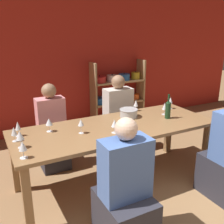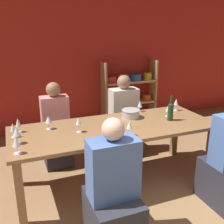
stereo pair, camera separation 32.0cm
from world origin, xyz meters
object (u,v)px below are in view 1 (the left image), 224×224
wine_glass_empty_c (165,107)px  person_far_a (118,125)px  wine_glass_white_a (23,146)px  wine_glass_white_c (114,124)px  wine_bottle_green (168,109)px  wine_glass_red_a (18,126)px  dining_table (116,133)px  shelf_unit (117,97)px  wine_glass_white_b (133,125)px  wine_glass_empty_e (81,123)px  person_near_a (125,198)px  wine_glass_empty_b (136,103)px  wine_glass_empty_a (49,122)px  wine_glass_empty_f (14,131)px  person_far_b (52,137)px  mixing_bowl (129,113)px  wine_glass_red_b (20,136)px  wine_glass_empty_d (170,101)px

wine_glass_empty_c → person_far_a: 0.89m
wine_glass_white_a → wine_glass_white_c: size_ratio=1.07×
wine_bottle_green → wine_glass_white_a: (-1.87, -0.27, -0.01)m
wine_glass_red_a → dining_table: bearing=-11.8°
shelf_unit → wine_glass_white_b: shelf_unit is taller
wine_glass_empty_c → wine_glass_white_c: size_ratio=1.06×
wine_glass_empty_e → person_near_a: bearing=-84.3°
wine_glass_empty_b → person_near_a: person_near_a is taller
dining_table → wine_glass_empty_a: size_ratio=15.52×
wine_glass_white_a → wine_glass_empty_f: bearing=92.0°
wine_glass_empty_a → wine_glass_white_a: size_ratio=0.94×
wine_glass_white_b → person_far_b: 1.35m
mixing_bowl → wine_glass_empty_a: (-1.07, -0.02, 0.06)m
wine_glass_empty_a → person_far_b: (0.17, 0.59, -0.44)m
mixing_bowl → wine_glass_red_b: bearing=-167.7°
wine_glass_red_a → wine_glass_white_b: (1.13, -0.55, 0.01)m
dining_table → wine_glass_white_c: size_ratio=15.69×
shelf_unit → person_near_a: bearing=-117.6°
wine_glass_red_a → wine_glass_white_b: wine_glass_white_b is taller
mixing_bowl → wine_glass_white_a: size_ratio=1.44×
person_far_a → shelf_unit: bearing=-118.4°
shelf_unit → wine_glass_empty_b: bearing=-109.7°
wine_glass_empty_c → wine_glass_empty_d: (0.25, 0.18, 0.01)m
wine_glass_empty_d → person_far_a: person_far_a is taller
wine_glass_empty_e → person_far_b: 0.93m
wine_glass_empty_c → shelf_unit: bearing=80.9°
mixing_bowl → wine_glass_empty_d: 0.74m
shelf_unit → wine_glass_white_a: shelf_unit is taller
wine_glass_red_a → person_far_b: person_far_b is taller
shelf_unit → mixing_bowl: size_ratio=5.28×
wine_glass_empty_c → wine_glass_red_a: 1.89m
wine_glass_empty_f → wine_glass_white_c: wine_glass_empty_f is taller
wine_glass_white_a → wine_glass_red_b: (0.02, 0.24, 0.01)m
wine_glass_empty_e → wine_glass_empty_f: (-0.69, 0.12, -0.01)m
wine_bottle_green → wine_glass_white_a: 1.89m
wine_glass_white_a → wine_glass_empty_d: bearing=15.1°
wine_glass_red_b → person_far_a: person_far_a is taller
wine_bottle_green → wine_glass_white_b: 0.75m
wine_glass_white_b → dining_table: bearing=96.5°
dining_table → person_near_a: person_near_a is taller
wine_bottle_green → wine_glass_empty_a: (-1.49, 0.26, -0.01)m
wine_glass_empty_c → person_far_b: person_far_b is taller
wine_glass_red_b → wine_glass_empty_f: 0.19m
mixing_bowl → wine_glass_empty_e: 0.81m
wine_glass_empty_d → wine_glass_empty_f: bearing=-175.8°
wine_bottle_green → wine_glass_white_c: size_ratio=2.06×
wine_glass_empty_f → mixing_bowl: bearing=4.8°
shelf_unit → wine_bottle_green: shelf_unit is taller
wine_bottle_green → wine_glass_red_a: size_ratio=1.95×
wine_glass_empty_e → person_far_b: (-0.13, 0.81, -0.45)m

